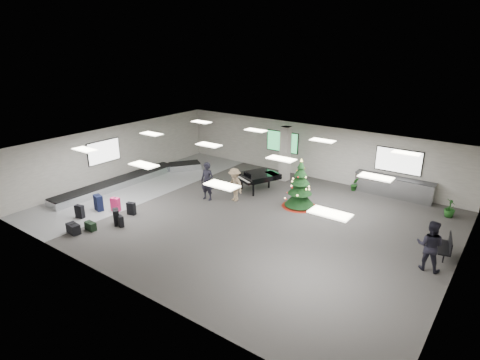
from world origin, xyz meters
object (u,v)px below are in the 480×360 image
Objects in this scene: bench at (447,246)px; traveler_a at (207,181)px; traveler_bench at (430,245)px; baggage_carousel at (132,179)px; service_counter at (393,187)px; potted_plant_left at (355,184)px; traveler_b at (235,185)px; potted_plant_right at (450,208)px; grand_piano at (257,176)px; christmas_tree at (300,190)px; pink_suitcase at (115,204)px.

traveler_a is (-11.15, -0.94, 0.53)m from bench.
baggage_carousel is at bearing -1.96° from traveler_bench.
service_counter is 5.57× the size of potted_plant_left.
potted_plant_left is at bearing 63.65° from traveler_b.
traveler_b is 9.62m from traveler_bench.
potted_plant_right is (15.75, 5.69, 0.23)m from baggage_carousel.
potted_plant_right is at bearing 38.02° from grand_piano.
service_counter reaches higher than potted_plant_left.
baggage_carousel is at bearing -153.10° from traveler_b.
potted_plant_left is (-1.97, -0.34, -0.18)m from service_counter.
baggage_carousel is 9.86m from christmas_tree.
traveler_a is at bearing -134.58° from potted_plant_left.
bench is 1.48m from traveler_bench.
grand_piano is 1.94m from traveler_b.
traveler_bench is 8.02m from potted_plant_left.
baggage_carousel is 5.29m from traveler_a.
service_counter reaches higher than potted_plant_right.
traveler_b is at bearing 169.06° from bench.
bench reaches higher than baggage_carousel.
christmas_tree is (-3.37, -4.09, 0.31)m from service_counter.
grand_piano is (-6.31, -3.45, 0.27)m from service_counter.
traveler_bench reaches higher than baggage_carousel.
baggage_carousel is 4.04m from pink_suitcase.
traveler_a reaches higher than pink_suitcase.
bench is at bearing -8.87° from christmas_tree.
grand_piano is at bearing -151.33° from service_counter.
pink_suitcase is at bearing -173.43° from bench.
traveler_bench reaches higher than potted_plant_right.
baggage_carousel is 7.04× the size of bench.
potted_plant_left is at bearing -170.22° from service_counter.
christmas_tree is at bearing 24.05° from pink_suitcase.
potted_plant_right reaches higher than pink_suitcase.
grand_piano is 1.22× the size of traveler_a.
service_counter is 6.24m from bench.
service_counter is 4.54× the size of potted_plant_right.
traveler_b reaches higher than baggage_carousel.
baggage_carousel is 16.42m from bench.
baggage_carousel is 4.86× the size of traveler_a.
christmas_tree is at bearing 11.25° from grand_piano.
traveler_bench reaches higher than pink_suitcase.
christmas_tree reaches higher than grand_piano.
grand_piano is (-2.94, 0.63, -0.04)m from christmas_tree.
traveler_bench is 2.14× the size of potted_plant_right.
service_counter is 2.03× the size of traveler_a.
potted_plant_left is at bearing 59.05° from grand_piano.
potted_plant_right is at bearing 19.63° from traveler_a.
christmas_tree reaches higher than bench.
potted_plant_right is (9.33, 4.34, -0.42)m from traveler_b.
potted_plant_right is (6.28, 3.04, -0.41)m from christmas_tree.
christmas_tree reaches higher than traveler_bench.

